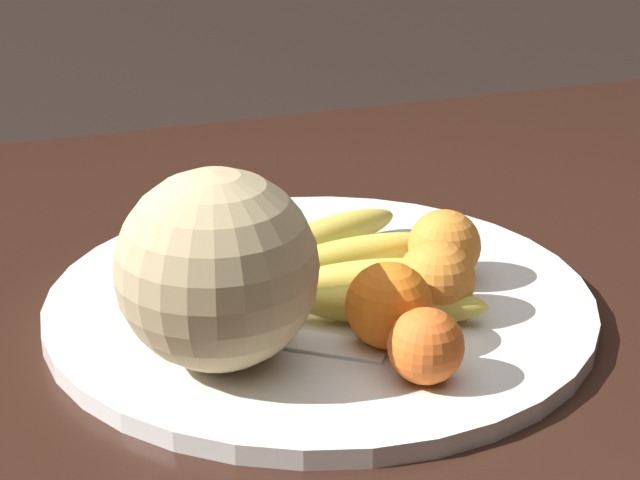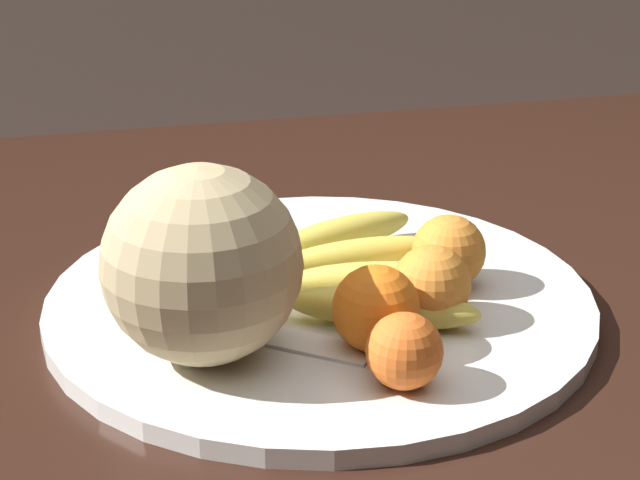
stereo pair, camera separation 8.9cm
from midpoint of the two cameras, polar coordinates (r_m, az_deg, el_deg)
kitchen_table at (r=0.94m, az=0.08°, el=-8.40°), size 1.62×1.16×0.71m
fruit_bowl at (r=0.92m, az=2.79°, el=-3.35°), size 0.47×0.47×0.02m
melon at (r=0.79m, az=-3.10°, el=-1.37°), size 0.15×0.15×0.15m
banana_bunch at (r=0.92m, az=5.05°, el=-1.63°), size 0.17×0.24×0.03m
orange_front_left at (r=0.77m, az=7.85°, el=-5.97°), size 0.06×0.06×0.06m
orange_front_right at (r=0.86m, az=8.93°, el=-2.42°), size 0.06×0.06×0.06m
orange_mid_center at (r=0.82m, az=6.15°, el=-3.74°), size 0.07×0.07×0.07m
orange_back_left at (r=0.93m, az=9.58°, el=-0.61°), size 0.06×0.06×0.06m
produce_tag at (r=0.83m, az=2.80°, el=-5.70°), size 0.09×0.08×0.00m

